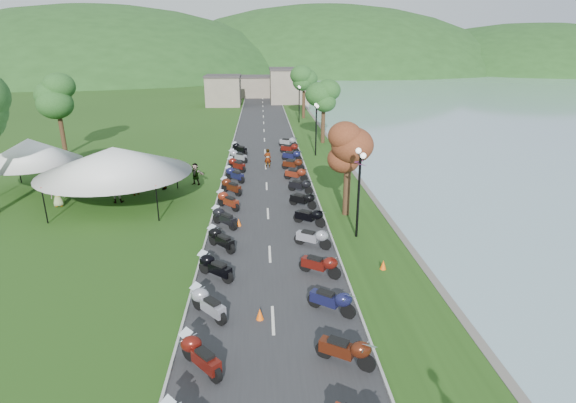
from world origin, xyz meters
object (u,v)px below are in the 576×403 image
object	(u,v)px
pedestrian_c	(83,191)
pedestrian_a	(137,195)
pedestrian_b	(117,202)
vendor_tent_main	(116,176)

from	to	relation	value
pedestrian_c	pedestrian_a	bearing A→B (deg)	39.50
pedestrian_a	pedestrian_c	world-z (taller)	pedestrian_c
pedestrian_c	pedestrian_b	bearing A→B (deg)	14.92
pedestrian_a	pedestrian_c	size ratio (longest dim) A/B	0.95
pedestrian_b	vendor_tent_main	bearing A→B (deg)	121.99
pedestrian_a	pedestrian_b	size ratio (longest dim) A/B	0.94
vendor_tent_main	pedestrian_a	distance (m)	2.87
pedestrian_a	pedestrian_b	distance (m)	1.85
vendor_tent_main	pedestrian_a	world-z (taller)	vendor_tent_main
pedestrian_b	pedestrian_a	bearing A→B (deg)	-125.77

